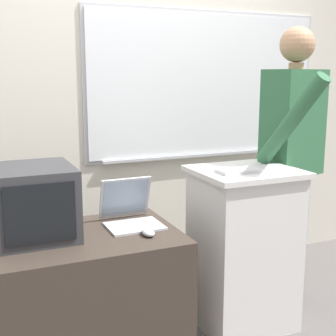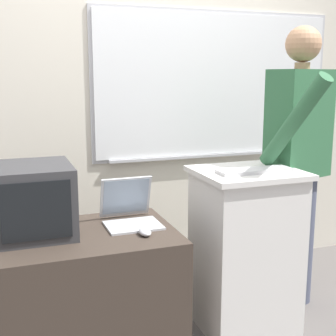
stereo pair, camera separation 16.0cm
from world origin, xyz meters
The scene contains 8 objects.
back_wall centered at (0.02, 1.30, 1.40)m, with size 6.40×0.17×2.81m.
lectern_podium centered at (0.36, 0.34, 0.48)m, with size 0.58×0.51×0.95m.
side_desk centered at (-0.56, 0.35, 0.34)m, with size 0.93×0.66×0.68m.
person_presenter centered at (0.77, 0.45, 1.02)m, with size 0.56×0.63×1.76m.
laptop centered at (-0.30, 0.46, 0.76)m, with size 0.29×0.31×0.24m.
wireless_keyboard centered at (0.37, 0.28, 0.96)m, with size 0.43×0.12×0.02m.
computer_mouse_by_laptop centered at (-0.28, 0.22, 0.70)m, with size 0.06×0.10×0.03m.
crt_monitor centered at (-0.80, 0.44, 0.86)m, with size 0.39×0.45×0.36m.
Camera 2 is at (-0.94, -1.94, 1.48)m, focal length 50.00 mm.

